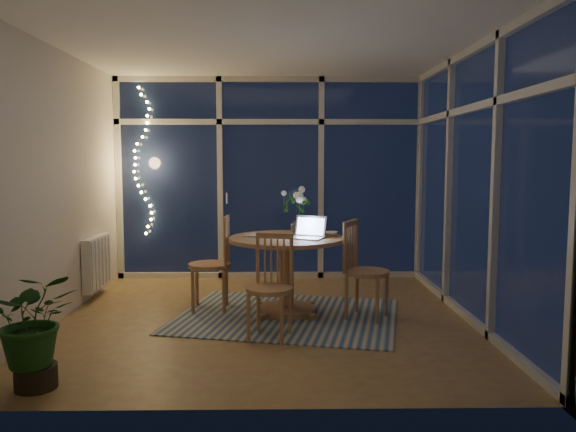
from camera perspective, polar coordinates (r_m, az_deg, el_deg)
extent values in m
plane|color=#8D613D|center=(5.56, -2.05, -10.38)|extent=(4.00, 4.00, 0.00)
plane|color=white|center=(5.45, -2.15, 16.92)|extent=(4.00, 4.00, 0.00)
cube|color=silver|center=(7.34, -1.77, 3.83)|extent=(4.00, 0.04, 2.60)
cube|color=silver|center=(3.35, -2.82, 1.59)|extent=(4.00, 0.04, 2.60)
cube|color=silver|center=(5.75, -22.48, 2.88)|extent=(0.04, 4.00, 2.60)
cube|color=silver|center=(5.67, 18.59, 2.98)|extent=(0.04, 4.00, 2.60)
cube|color=silver|center=(7.30, -1.77, 3.82)|extent=(4.00, 0.10, 2.60)
cube|color=silver|center=(5.66, 18.21, 2.99)|extent=(0.10, 4.00, 2.60)
cube|color=white|center=(6.67, -18.86, -4.45)|extent=(0.10, 0.70, 0.58)
cube|color=black|center=(10.47, 1.25, -3.09)|extent=(12.00, 6.00, 0.10)
cube|color=#3D2016|center=(10.86, -1.48, 2.32)|extent=(11.00, 0.08, 1.80)
cube|color=#35373F|center=(13.86, -0.11, 8.43)|extent=(7.00, 3.00, 2.20)
sphere|color=black|center=(8.86, -6.79, -1.41)|extent=(0.90, 0.90, 0.90)
cube|color=#C0B39C|center=(5.63, -0.14, -10.10)|extent=(2.43, 2.11, 0.01)
cylinder|color=#966343|center=(5.64, -0.15, -6.08)|extent=(1.36, 1.36, 0.78)
cube|color=#966343|center=(5.81, -7.96, -4.73)|extent=(0.46, 0.46, 0.99)
cube|color=#966343|center=(5.49, 8.04, -5.43)|extent=(0.61, 0.61, 0.97)
cube|color=#966343|center=(4.85, -1.90, -7.18)|extent=(0.52, 0.52, 0.92)
imported|color=white|center=(5.87, 1.16, -0.73)|extent=(0.24, 0.24, 0.21)
imported|color=white|center=(5.68, 4.25, -1.82)|extent=(0.18, 0.18, 0.04)
cube|color=beige|center=(5.65, -2.40, -1.98)|extent=(0.44, 0.41, 0.01)
cube|color=black|center=(5.48, 0.22, -2.24)|extent=(0.12, 0.10, 0.01)
imported|color=#1A491A|center=(4.20, -24.40, -10.83)|extent=(0.67, 0.62, 0.76)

